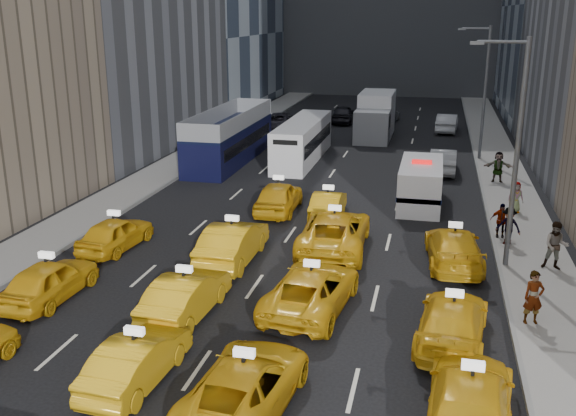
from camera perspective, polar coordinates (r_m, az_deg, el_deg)
name	(u,v)px	position (r m, az deg, el deg)	size (l,w,h in m)	color
ground	(170,410)	(17.62, -10.47, -17.24)	(160.00, 160.00, 0.00)	black
sidewalk_west	(172,167)	(42.85, -10.29, 3.58)	(3.00, 90.00, 0.15)	gray
sidewalk_east	(506,186)	(39.69, 18.85, 1.86)	(3.00, 90.00, 0.15)	gray
curb_west	(193,168)	(42.30, -8.48, 3.52)	(0.15, 90.00, 0.18)	slate
curb_east	(481,184)	(39.56, 16.76, 2.03)	(0.15, 90.00, 0.18)	slate
streetlight_near	(514,147)	(25.88, 19.48, 5.10)	(2.15, 0.22, 9.00)	#595B60
streetlight_far	(483,89)	(45.60, 16.98, 10.11)	(2.15, 0.22, 9.00)	#595B60
taxi_5	(137,360)	(18.56, -13.30, -13.05)	(1.44, 4.14, 1.36)	gold
taxi_6	(245,385)	(17.06, -3.85, -15.39)	(2.34, 5.07, 1.41)	gold
taxi_7	(470,400)	(16.99, 15.86, -16.10)	(2.07, 5.10, 1.48)	gold
taxi_8	(49,280)	(24.38, -20.45, -6.04)	(1.74, 4.32, 1.47)	gold
taxi_9	(186,296)	(21.95, -9.09, -7.69)	(1.57, 4.51, 1.49)	gold
taxi_10	(311,289)	(22.17, 2.10, -7.23)	(2.44, 5.30, 1.47)	gold
taxi_11	(452,321)	(20.69, 14.40, -9.71)	(2.01, 4.94, 1.43)	gold
taxi_12	(116,233)	(28.58, -15.08, -2.20)	(1.68, 4.18, 1.42)	gold
taxi_13	(233,242)	(26.34, -4.94, -3.06)	(1.74, 4.99, 1.65)	gold
taxi_14	(334,231)	(27.62, 4.14, -2.06)	(2.74, 5.95, 1.65)	gold
taxi_15	(454,247)	(26.75, 14.53, -3.42)	(2.08, 5.12, 1.49)	gold
taxi_16	(279,197)	(32.74, -0.84, 1.00)	(1.89, 4.70, 1.60)	gold
taxi_17	(328,204)	(31.98, 3.59, 0.32)	(1.41, 4.03, 1.33)	gold
nypd_van	(421,185)	(34.62, 11.70, 2.04)	(2.90, 5.86, 2.41)	white
double_decker	(230,136)	(44.20, -5.18, 6.39)	(3.11, 12.05, 3.48)	black
city_bus	(303,141)	(44.36, 1.32, 5.99)	(3.25, 10.73, 2.73)	silver
box_truck	(376,116)	(53.09, 7.79, 8.12)	(3.49, 8.03, 3.56)	white
misc_car_0	(443,161)	(42.11, 13.61, 4.10)	(1.61, 4.62, 1.52)	#A2A6AA
misc_car_1	(281,122)	(55.61, -0.62, 7.68)	(2.66, 5.77, 1.60)	black
misc_car_2	(386,115)	(60.91, 8.73, 8.21)	(1.96, 4.82, 1.40)	slate
misc_car_3	(343,114)	(60.00, 4.92, 8.32)	(1.91, 4.74, 1.62)	black
misc_car_4	(447,123)	(56.78, 13.95, 7.36)	(1.66, 4.75, 1.56)	#A5A8AD
pedestrian_0	(534,297)	(22.26, 20.99, -7.43)	(0.66, 0.43, 1.80)	gray
pedestrian_1	(556,246)	(27.12, 22.72, -3.12)	(0.94, 0.51, 1.93)	gray
pedestrian_2	(509,226)	(29.33, 19.02, -1.52)	(1.07, 0.44, 1.66)	gray
pedestrian_3	(501,220)	(30.17, 18.39, -1.04)	(0.92, 0.42, 1.56)	gray
pedestrian_4	(516,197)	(34.17, 19.58, 0.94)	(0.78, 0.42, 1.59)	gray
pedestrian_5	(498,167)	(40.00, 18.18, 3.49)	(1.69, 0.48, 1.82)	gray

